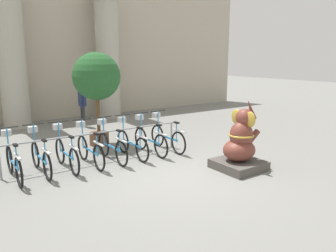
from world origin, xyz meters
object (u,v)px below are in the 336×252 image
(bicycle_7, at_px, (167,136))
(potted_tree, at_px, (97,79))
(bicycle_3, at_px, (90,149))
(bicycle_5, at_px, (131,142))
(elephant_statue, at_px, (240,146))
(bicycle_0, at_px, (13,162))
(bicycle_6, at_px, (150,139))
(bicycle_4, at_px, (111,145))
(bicycle_1, at_px, (40,156))
(bicycle_2, at_px, (66,153))
(person_pedestrian, at_px, (82,102))

(bicycle_7, height_order, potted_tree, potted_tree)
(bicycle_3, distance_m, potted_tree, 2.48)
(bicycle_5, relative_size, potted_tree, 0.62)
(elephant_statue, xyz_separation_m, potted_tree, (-1.87, 3.98, 1.42))
(bicycle_0, distance_m, bicycle_5, 2.89)
(bicycle_6, relative_size, bicycle_7, 1.00)
(potted_tree, bearing_deg, elephant_statue, -64.82)
(elephant_statue, bearing_deg, bicycle_3, 140.59)
(bicycle_4, bearing_deg, potted_tree, 77.31)
(bicycle_1, distance_m, bicycle_4, 1.73)
(bicycle_2, bearing_deg, bicycle_4, -1.32)
(person_pedestrian, bearing_deg, bicycle_5, -94.52)
(bicycle_4, height_order, bicycle_5, same)
(bicycle_6, xyz_separation_m, elephant_statue, (1.09, -2.33, 0.16))
(bicycle_7, bearing_deg, bicycle_2, 179.77)
(bicycle_7, relative_size, person_pedestrian, 1.05)
(bicycle_0, xyz_separation_m, person_pedestrian, (3.24, 4.49, 0.56))
(bicycle_4, bearing_deg, bicycle_1, 178.00)
(bicycle_3, bearing_deg, bicycle_7, 0.26)
(bicycle_1, height_order, bicycle_4, same)
(bicycle_4, xyz_separation_m, potted_tree, (0.37, 1.66, 1.58))
(bicycle_7, bearing_deg, bicycle_0, -179.82)
(bicycle_1, height_order, bicycle_7, same)
(bicycle_2, relative_size, potted_tree, 0.62)
(bicycle_6, height_order, elephant_statue, elephant_statue)
(bicycle_2, distance_m, person_pedestrian, 4.96)
(bicycle_0, relative_size, bicycle_6, 1.00)
(bicycle_3, distance_m, bicycle_4, 0.58)
(bicycle_0, xyz_separation_m, bicycle_6, (3.47, 0.01, 0.00))
(bicycle_4, bearing_deg, bicycle_7, 0.50)
(bicycle_6, xyz_separation_m, bicycle_7, (0.58, 0.00, 0.00))
(bicycle_0, bearing_deg, potted_tree, 31.72)
(bicycle_2, bearing_deg, bicycle_1, 176.62)
(bicycle_7, relative_size, potted_tree, 0.62)
(bicycle_3, relative_size, bicycle_7, 1.00)
(bicycle_5, bearing_deg, elephant_statue, -54.21)
(bicycle_2, xyz_separation_m, bicycle_3, (0.58, -0.02, 0.00))
(bicycle_3, bearing_deg, potted_tree, 60.13)
(bicycle_4, relative_size, bicycle_7, 1.00)
(bicycle_6, xyz_separation_m, potted_tree, (-0.78, 1.65, 1.58))
(potted_tree, bearing_deg, bicycle_0, -148.28)
(bicycle_0, distance_m, person_pedestrian, 5.57)
(bicycle_4, distance_m, person_pedestrian, 4.62)
(bicycle_5, xyz_separation_m, bicycle_6, (0.58, 0.01, 0.00))
(bicycle_4, distance_m, bicycle_7, 1.73)
(bicycle_2, height_order, bicycle_4, same)
(bicycle_0, xyz_separation_m, bicycle_5, (2.89, -0.01, 0.00))
(bicycle_5, height_order, person_pedestrian, person_pedestrian)
(elephant_statue, bearing_deg, bicycle_6, 115.09)
(bicycle_7, bearing_deg, person_pedestrian, 100.13)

